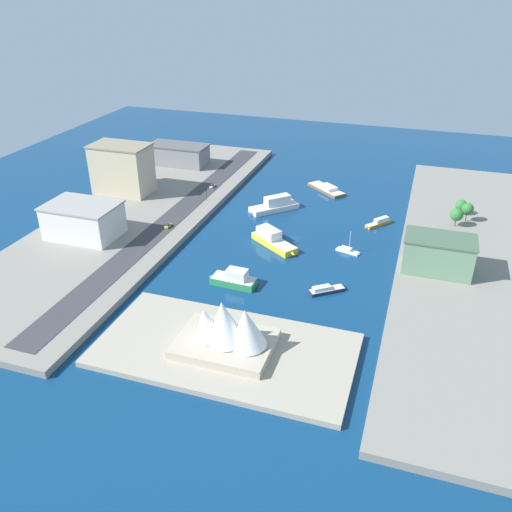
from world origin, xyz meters
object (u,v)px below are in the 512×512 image
Objects in this scene: terminal_long_green at (438,254)px; opera_landmark at (227,330)px; hotel_broad_white at (83,220)px; van_white at (212,186)px; patrol_launch_navy at (326,290)px; ferry_white_commuter at (275,205)px; warehouse_low_gray at (178,154)px; ferry_yellow_fast at (273,240)px; office_block_beige at (122,169)px; water_taxi_orange at (379,222)px; barge_flat_brown at (327,189)px; ferry_green_doubledeck at (234,279)px; sailboat_small_white at (347,250)px; taxi_yellow_cab at (168,225)px; traffic_light_waterfront at (206,193)px.

opera_landmark is (62.90, 73.65, -0.94)m from terminal_long_green.
van_white is (-31.98, -75.97, -6.83)m from hotel_broad_white.
opera_landmark reaches higher than patrol_launch_navy.
ferry_white_commuter is 0.88× the size of terminal_long_green.
ferry_yellow_fast is at bearing 136.11° from warehouse_low_gray.
ferry_white_commuter reaches higher than patrol_launch_navy.
warehouse_low_gray is at bearing -44.46° from patrol_launch_navy.
office_block_beige reaches higher than ferry_yellow_fast.
water_taxi_orange is 0.50× the size of terminal_long_green.
barge_flat_brown is 0.78× the size of office_block_beige.
water_taxi_orange is 0.43× the size of hotel_broad_white.
ferry_white_commuter is 0.79× the size of office_block_beige.
warehouse_low_gray is 48.49m from van_white.
ferry_green_doubledeck is 0.65× the size of opera_landmark.
ferry_yellow_fast reaches higher than water_taxi_orange.
ferry_green_doubledeck is 115.20m from office_block_beige.
sailboat_small_white is 120.92m from hotel_broad_white.
ferry_yellow_fast is at bearing 134.42° from van_white.
water_taxi_orange is 103.53m from taxi_yellow_cab.
taxi_yellow_cab is at bearing -51.80° from opera_landmark.
warehouse_low_gray is at bearing -30.36° from ferry_white_commuter.
ferry_white_commuter is at bearing -74.87° from ferry_yellow_fast.
ferry_yellow_fast is 101.27m from office_block_beige.
sailboat_small_white is 0.35× the size of hotel_broad_white.
taxi_yellow_cab is 37.49m from traffic_light_waterfront.
water_taxi_orange is 0.56× the size of barge_flat_brown.
sailboat_small_white is at bearing 73.51° from water_taxi_orange.
ferry_green_doubledeck is 89.91m from water_taxi_orange.
sailboat_small_white is at bearing 146.44° from warehouse_low_gray.
sailboat_small_white reaches higher than barge_flat_brown.
water_taxi_orange is 1.01× the size of patrol_launch_navy.
barge_flat_brown is at bearing -71.28° from sailboat_small_white.
warehouse_low_gray reaches higher than ferry_white_commuter.
hotel_broad_white reaches higher than van_white.
water_taxi_orange is 91.10m from traffic_light_waterfront.
ferry_white_commuter is 83.32m from patrol_launch_navy.
ferry_yellow_fast is at bearing -83.77° from opera_landmark.
water_taxi_orange reaches higher than barge_flat_brown.
water_taxi_orange is 0.55× the size of ferry_yellow_fast.
barge_flat_brown is 5.53× the size of van_white.
warehouse_low_gray reaches higher than patrol_launch_navy.
office_block_beige is at bearing 2.51° from water_taxi_orange.
ferry_yellow_fast reaches higher than van_white.
hotel_broad_white reaches higher than warehouse_low_gray.
hotel_broad_white is at bearing 92.24° from warehouse_low_gray.
van_white is (85.47, -48.89, 2.88)m from sailboat_small_white.
traffic_light_waterfront is at bearing -122.62° from hotel_broad_white.
taxi_yellow_cab is (-32.26, -20.05, -6.85)m from hotel_broad_white.
office_block_beige reaches higher than traffic_light_waterfront.
traffic_light_waterfront is (56.75, 41.16, 5.87)m from barge_flat_brown.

